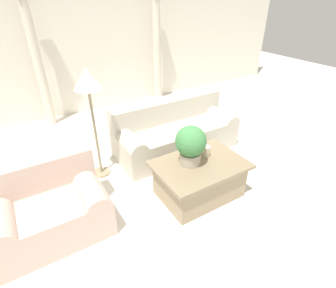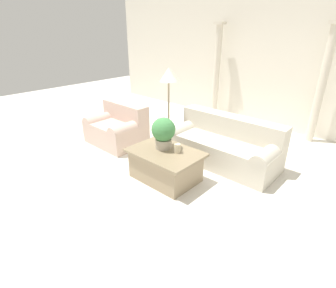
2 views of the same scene
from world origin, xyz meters
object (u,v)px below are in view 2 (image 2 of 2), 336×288
at_px(loveseat, 118,127).
at_px(coffee_table, 165,165).
at_px(sofa_long, 223,145).
at_px(floor_lamp, 169,80).
at_px(potted_plant, 163,132).

relative_size(loveseat, coffee_table, 1.03).
bearing_deg(loveseat, coffee_table, -13.01).
distance_m(sofa_long, floor_lamp, 1.62).
height_order(loveseat, floor_lamp, floor_lamp).
bearing_deg(loveseat, floor_lamp, 41.49).
distance_m(sofa_long, potted_plant, 1.24).
bearing_deg(sofa_long, coffee_table, -107.20).
bearing_deg(floor_lamp, sofa_long, 1.50).
height_order(sofa_long, coffee_table, sofa_long).
bearing_deg(coffee_table, floor_lamp, 130.31).
bearing_deg(potted_plant, floor_lamp, 128.82).
relative_size(potted_plant, floor_lamp, 0.32).
relative_size(coffee_table, potted_plant, 2.23).
xyz_separation_m(coffee_table, potted_plant, (-0.11, 0.07, 0.51)).
xyz_separation_m(sofa_long, loveseat, (-2.09, -0.74, 0.01)).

